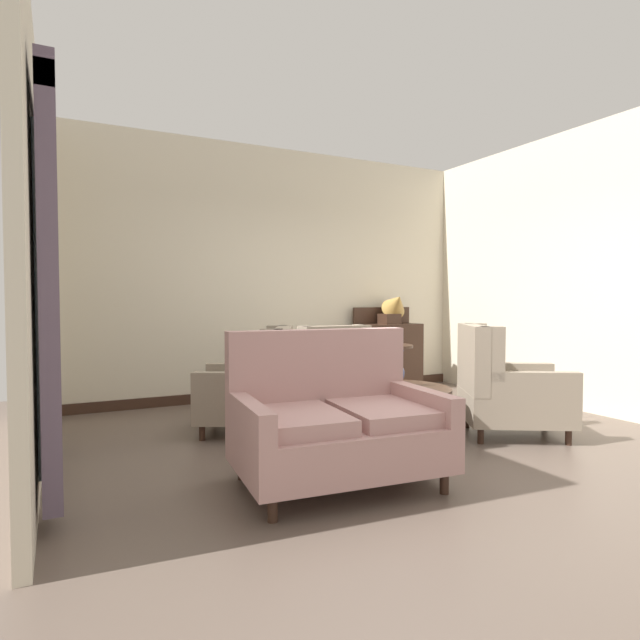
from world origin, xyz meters
name	(u,v)px	position (x,y,z in m)	size (l,w,h in m)	color
ground	(396,447)	(0.00, 0.00, 0.00)	(7.62, 7.62, 0.00)	brown
wall_back	(278,273)	(0.00, 2.66, 1.59)	(5.60, 0.08, 3.19)	beige
wall_left	(33,254)	(-2.72, 0.80, 1.59)	(0.08, 3.73, 3.19)	beige
wall_right	(545,272)	(2.72, 0.80, 1.59)	(0.08, 3.73, 3.19)	beige
baseboard_back	(280,392)	(0.00, 2.61, 0.06)	(5.44, 0.03, 0.12)	#382319
window_with_curtains	(47,278)	(-2.62, 0.32, 1.40)	(0.12, 1.88, 2.43)	silver
coffee_table	(398,396)	(0.15, 0.19, 0.39)	(0.95, 0.95, 0.47)	#382319
porcelain_vase	(394,371)	(0.12, 0.22, 0.62)	(0.19, 0.19, 0.34)	#384C93
settee	(335,423)	(-0.88, -0.54, 0.41)	(1.43, 1.02, 1.04)	tan
armchair_far_left	(505,389)	(1.10, -0.14, 0.43)	(1.15, 1.08, 1.02)	gray
armchair_near_sideboard	(326,373)	(0.13, 1.55, 0.43)	(0.79, 0.79, 0.97)	gray
armchair_near_window	(255,388)	(-0.91, 1.01, 0.42)	(1.10, 1.03, 1.00)	gray
side_table	(387,369)	(0.88, 1.44, 0.44)	(0.60, 0.60, 0.73)	#382319
sideboard	(388,352)	(1.52, 2.37, 0.52)	(0.92, 0.38, 1.15)	#382319
gramophone	(395,306)	(1.57, 2.28, 1.16)	(0.42, 0.50, 0.51)	#382319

